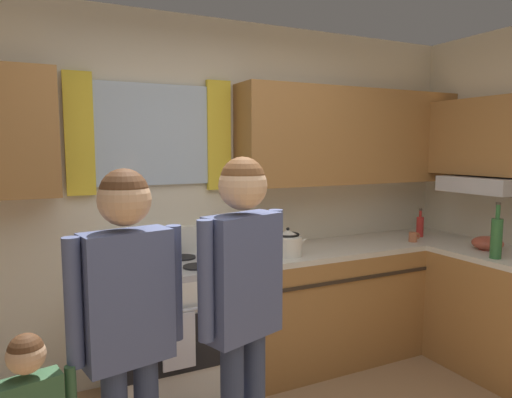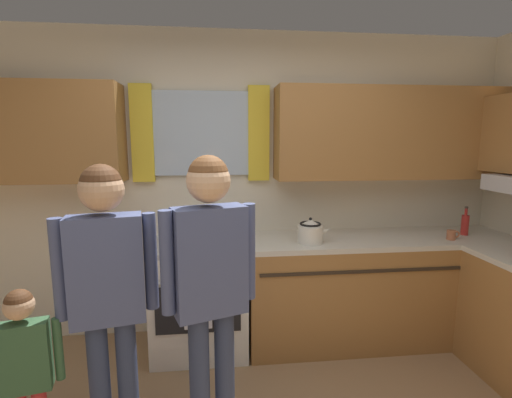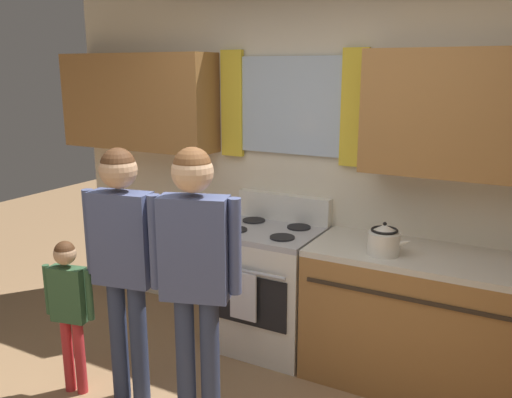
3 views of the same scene
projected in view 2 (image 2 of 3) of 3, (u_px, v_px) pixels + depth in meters
back_wall_unit at (244, 165)px, 3.15m from camera, size 4.60×0.42×2.60m
kitchen_counter_run at (440, 306)px, 2.82m from camera, size 2.25×2.03×0.90m
stove_oven at (200, 293)px, 3.00m from camera, size 0.74×0.67×1.10m
bottle_sauce_red at (465, 224)px, 3.15m from camera, size 0.06×0.06×0.25m
cup_terracotta at (452, 235)px, 3.00m from camera, size 0.11×0.07×0.08m
stovetop_kettle at (310, 231)px, 2.89m from camera, size 0.27×0.20×0.21m
adult_holding_child at (107, 281)px, 1.86m from camera, size 0.49×0.22×1.59m
adult_in_plaid at (210, 272)px, 1.90m from camera, size 0.48×0.27×1.63m
small_child at (25, 364)px, 1.78m from camera, size 0.33×0.14×1.01m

